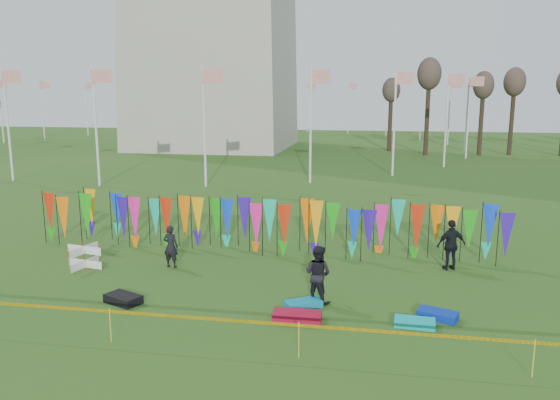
% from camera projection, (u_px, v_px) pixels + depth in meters
% --- Properties ---
extents(ground, '(160.00, 160.00, 0.00)m').
position_uv_depth(ground, '(209.00, 315.00, 15.48)').
color(ground, '#264F16').
rests_on(ground, ground).
extents(flagpole_ring, '(57.40, 56.16, 8.00)m').
position_uv_depth(flagpole_ring, '(216.00, 112.00, 63.50)').
color(flagpole_ring, silver).
rests_on(flagpole_ring, ground).
extents(banner_row, '(18.64, 0.64, 2.09)m').
position_uv_depth(banner_row, '(265.00, 221.00, 21.57)').
color(banner_row, black).
rests_on(banner_row, ground).
extents(caution_tape_near, '(26.00, 0.02, 0.90)m').
position_uv_depth(caution_tape_near, '(173.00, 318.00, 13.35)').
color(caution_tape_near, yellow).
rests_on(caution_tape_near, ground).
extents(box_kite, '(0.74, 0.74, 0.83)m').
position_uv_depth(box_kite, '(85.00, 257.00, 19.58)').
color(box_kite, red).
rests_on(box_kite, ground).
extents(person_left, '(0.61, 0.47, 1.55)m').
position_uv_depth(person_left, '(171.00, 246.00, 19.59)').
color(person_left, black).
rests_on(person_left, ground).
extents(person_mid, '(1.00, 0.84, 1.77)m').
position_uv_depth(person_mid, '(318.00, 274.00, 16.27)').
color(person_mid, black).
rests_on(person_mid, ground).
extents(person_right, '(1.21, 0.95, 1.81)m').
position_uv_depth(person_right, '(451.00, 245.00, 19.29)').
color(person_right, black).
rests_on(person_right, ground).
extents(kite_bag_turquoise, '(1.18, 1.01, 0.21)m').
position_uv_depth(kite_bag_turquoise, '(303.00, 304.00, 16.00)').
color(kite_bag_turquoise, '#0C8BB5').
rests_on(kite_bag_turquoise, ground).
extents(kite_bag_blue, '(1.18, 0.90, 0.22)m').
position_uv_depth(kite_bag_blue, '(438.00, 315.00, 15.20)').
color(kite_bag_blue, '#0B2DB7').
rests_on(kite_bag_blue, ground).
extents(kite_bag_red, '(1.35, 0.66, 0.24)m').
position_uv_depth(kite_bag_red, '(297.00, 317.00, 15.04)').
color(kite_bag_red, '#B30B2A').
rests_on(kite_bag_red, ground).
extents(kite_bag_black, '(1.25, 1.02, 0.25)m').
position_uv_depth(kite_bag_black, '(123.00, 299.00, 16.34)').
color(kite_bag_black, black).
rests_on(kite_bag_black, ground).
extents(kite_bag_teal, '(1.11, 0.59, 0.21)m').
position_uv_depth(kite_bag_teal, '(415.00, 323.00, 14.70)').
color(kite_bag_teal, '#0DB6BF').
rests_on(kite_bag_teal, ground).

